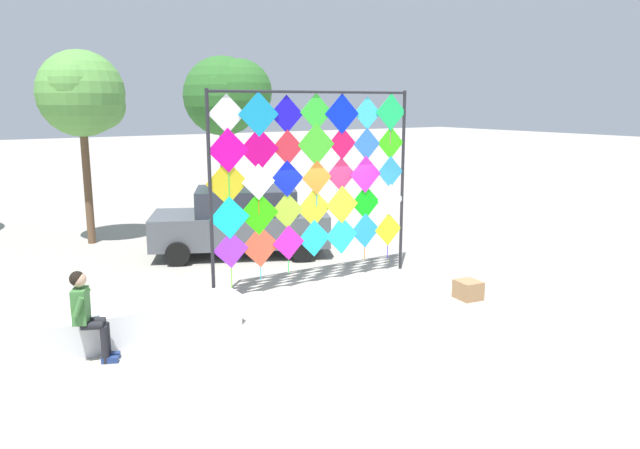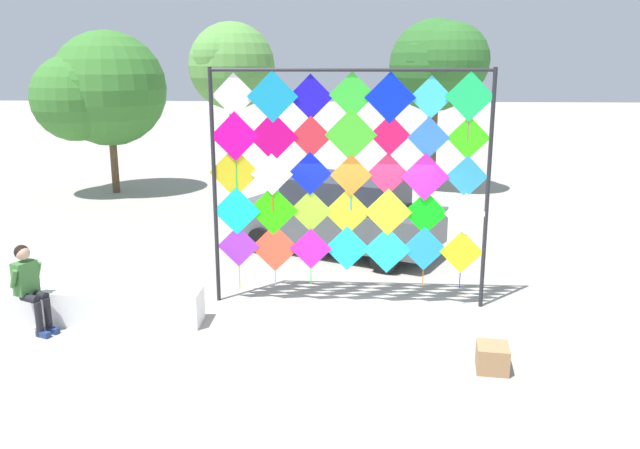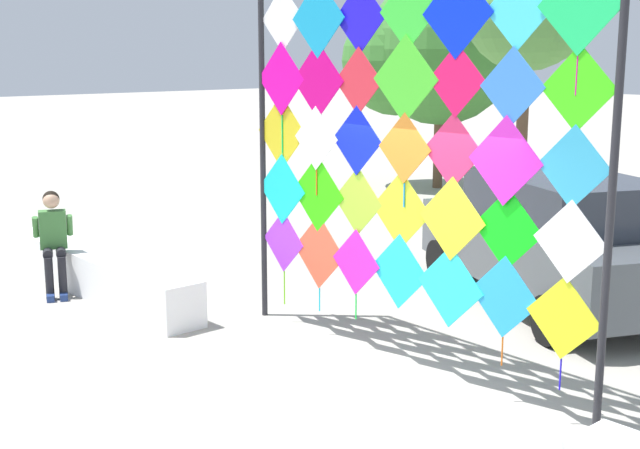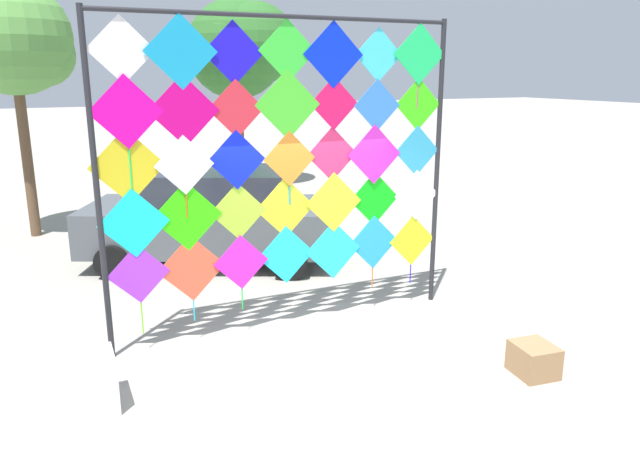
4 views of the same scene
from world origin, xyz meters
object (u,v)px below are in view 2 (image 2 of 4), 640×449
object	(u,v)px
cardboard_box_large	(492,358)
tree_palm_like	(97,91)
tree_broadleaf	(233,67)
seated_vendor	(29,282)
tree_far_right	(437,64)
kite_display_rack	(346,171)
parked_car	(341,214)

from	to	relation	value
cardboard_box_large	tree_palm_like	world-z (taller)	tree_palm_like
tree_palm_like	tree_broadleaf	xyz separation A→B (m)	(4.82, -2.85, 0.75)
seated_vendor	tree_palm_like	xyz separation A→B (m)	(-3.01, 10.92, 2.45)
tree_far_right	tree_palm_like	bearing A→B (deg)	-174.36
cardboard_box_large	tree_palm_like	xyz separation A→B (m)	(-10.01, 11.86, 3.10)
kite_display_rack	parked_car	world-z (taller)	kite_display_rack
cardboard_box_large	tree_broadleaf	xyz separation A→B (m)	(-5.19, 9.01, 3.85)
kite_display_rack	cardboard_box_large	distance (m)	3.91
tree_palm_like	tree_far_right	bearing A→B (deg)	5.64
seated_vendor	tree_palm_like	distance (m)	11.59
kite_display_rack	tree_far_right	distance (m)	10.92
parked_car	cardboard_box_large	distance (m)	6.14
parked_car	tree_broadleaf	distance (m)	5.46
seated_vendor	tree_palm_like	world-z (taller)	tree_palm_like
seated_vendor	parked_car	bearing A→B (deg)	44.74
parked_car	tree_broadleaf	bearing A→B (deg)	131.66
seated_vendor	cardboard_box_large	xyz separation A→B (m)	(7.01, -0.95, -0.64)
kite_display_rack	tree_broadleaf	world-z (taller)	tree_broadleaf
seated_vendor	parked_car	distance (m)	6.73
kite_display_rack	tree_palm_like	xyz separation A→B (m)	(-7.92, 9.40, 0.90)
cardboard_box_large	tree_far_right	world-z (taller)	tree_far_right
cardboard_box_large	tree_far_right	size ratio (longest dim) A/B	0.09
parked_car	tree_palm_like	xyz separation A→B (m)	(-7.79, 6.18, 2.41)
kite_display_rack	tree_broadleaf	size ratio (longest dim) A/B	0.92
kite_display_rack	tree_palm_like	size ratio (longest dim) A/B	0.93
parked_car	kite_display_rack	bearing A→B (deg)	-87.55
tree_far_right	cardboard_box_large	bearing A→B (deg)	-92.71
kite_display_rack	cardboard_box_large	bearing A→B (deg)	-49.74
tree_palm_like	seated_vendor	bearing A→B (deg)	-74.60
parked_car	cardboard_box_large	world-z (taller)	parked_car
kite_display_rack	tree_far_right	bearing A→B (deg)	75.51
tree_palm_like	tree_broadleaf	size ratio (longest dim) A/B	0.99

